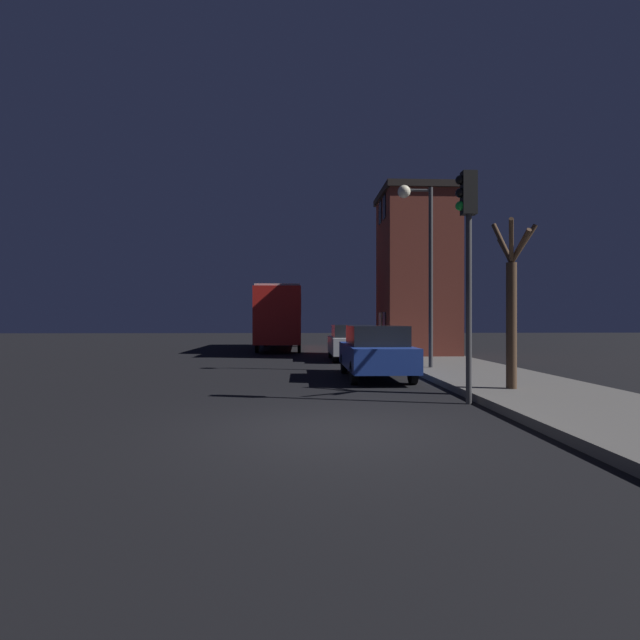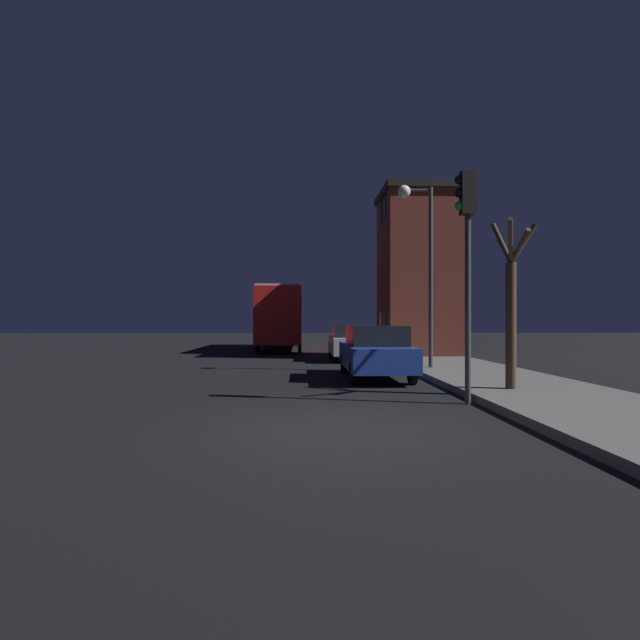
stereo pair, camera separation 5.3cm
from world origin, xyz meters
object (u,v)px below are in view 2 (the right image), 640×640
(bare_tree, at_px, (511,305))
(car_near_lane, at_px, (375,351))
(bus, at_px, (281,313))
(car_mid_lane, at_px, (351,342))
(traffic_light, at_px, (466,238))
(streetlamp, at_px, (420,241))

(bare_tree, distance_m, car_near_lane, 4.60)
(bus, distance_m, car_mid_lane, 9.20)
(bare_tree, bearing_deg, car_near_lane, 126.13)
(traffic_light, bearing_deg, bare_tree, 36.93)
(car_near_lane, xyz_separation_m, car_mid_lane, (-0.04, 6.79, -0.03))
(car_near_lane, bearing_deg, car_mid_lane, 90.35)
(traffic_light, relative_size, bus, 0.49)
(streetlamp, xyz_separation_m, car_mid_lane, (-1.80, 5.12, -3.60))
(traffic_light, bearing_deg, car_near_lane, 104.72)
(bare_tree, height_order, car_mid_lane, bare_tree)
(streetlamp, height_order, bus, streetlamp)
(streetlamp, relative_size, bare_tree, 1.56)
(car_mid_lane, bearing_deg, bus, 111.66)
(traffic_light, xyz_separation_m, car_near_lane, (-1.21, 4.62, -2.63))
(car_near_lane, bearing_deg, traffic_light, -75.28)
(bare_tree, height_order, car_near_lane, bare_tree)
(bare_tree, bearing_deg, car_mid_lane, 104.34)
(bus, relative_size, car_mid_lane, 2.52)
(streetlamp, height_order, traffic_light, streetlamp)
(streetlamp, distance_m, bus, 14.70)
(bare_tree, xyz_separation_m, car_mid_lane, (-2.65, 10.36, -1.31))
(streetlamp, relative_size, traffic_light, 1.26)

